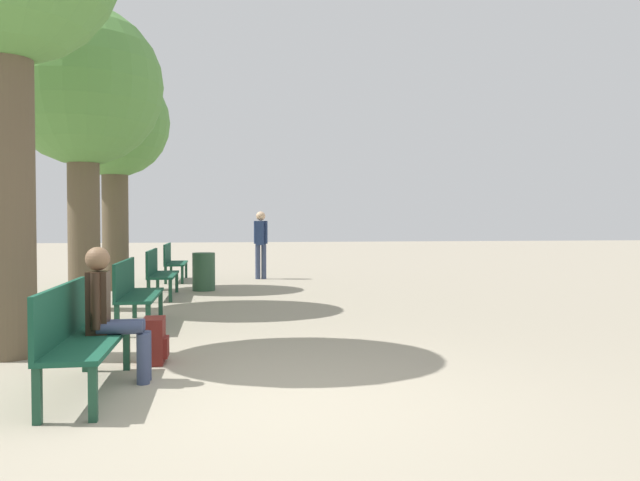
{
  "coord_description": "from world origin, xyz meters",
  "views": [
    {
      "loc": [
        -0.35,
        -4.9,
        1.43
      ],
      "look_at": [
        1.2,
        4.99,
        1.14
      ],
      "focal_mm": 35.0,
      "sensor_mm": 36.0,
      "label": 1
    }
  ],
  "objects_px": {
    "bench_row_1": "(133,289)",
    "bench_row_2": "(158,270)",
    "pedestrian_near": "(261,240)",
    "backpack": "(155,341)",
    "bench_row_0": "(76,331)",
    "tree_row_1": "(82,91)",
    "tree_row_2": "(114,129)",
    "trash_bin": "(204,272)",
    "bench_row_3": "(172,259)",
    "person_seated": "(111,310)"
  },
  "relations": [
    {
      "from": "bench_row_0",
      "to": "backpack",
      "type": "bearing_deg",
      "value": 63.72
    },
    {
      "from": "tree_row_1",
      "to": "pedestrian_near",
      "type": "relative_size",
      "value": 2.9
    },
    {
      "from": "tree_row_1",
      "to": "pedestrian_near",
      "type": "distance_m",
      "value": 6.52
    },
    {
      "from": "trash_bin",
      "to": "bench_row_3",
      "type": "bearing_deg",
      "value": 109.51
    },
    {
      "from": "bench_row_2",
      "to": "person_seated",
      "type": "height_order",
      "value": "person_seated"
    },
    {
      "from": "bench_row_3",
      "to": "backpack",
      "type": "height_order",
      "value": "bench_row_3"
    },
    {
      "from": "tree_row_2",
      "to": "trash_bin",
      "type": "relative_size",
      "value": 5.91
    },
    {
      "from": "person_seated",
      "to": "pedestrian_near",
      "type": "height_order",
      "value": "pedestrian_near"
    },
    {
      "from": "person_seated",
      "to": "backpack",
      "type": "height_order",
      "value": "person_seated"
    },
    {
      "from": "tree_row_2",
      "to": "pedestrian_near",
      "type": "height_order",
      "value": "tree_row_2"
    },
    {
      "from": "bench_row_3",
      "to": "tree_row_2",
      "type": "distance_m",
      "value": 3.59
    },
    {
      "from": "backpack",
      "to": "trash_bin",
      "type": "xyz_separation_m",
      "value": [
        0.3,
        6.75,
        0.17
      ]
    },
    {
      "from": "bench_row_0",
      "to": "bench_row_1",
      "type": "bearing_deg",
      "value": 90.0
    },
    {
      "from": "tree_row_2",
      "to": "trash_bin",
      "type": "bearing_deg",
      "value": -12.99
    },
    {
      "from": "backpack",
      "to": "bench_row_1",
      "type": "bearing_deg",
      "value": 102.67
    },
    {
      "from": "tree_row_2",
      "to": "bench_row_0",
      "type": "bearing_deg",
      "value": -82.93
    },
    {
      "from": "bench_row_0",
      "to": "pedestrian_near",
      "type": "relative_size",
      "value": 0.99
    },
    {
      "from": "tree_row_2",
      "to": "backpack",
      "type": "height_order",
      "value": "tree_row_2"
    },
    {
      "from": "bench_row_0",
      "to": "tree_row_1",
      "type": "relative_size",
      "value": 0.34
    },
    {
      "from": "bench_row_3",
      "to": "person_seated",
      "type": "distance_m",
      "value": 9.83
    },
    {
      "from": "tree_row_1",
      "to": "trash_bin",
      "type": "bearing_deg",
      "value": 54.63
    },
    {
      "from": "bench_row_3",
      "to": "trash_bin",
      "type": "xyz_separation_m",
      "value": [
        0.82,
        -2.32,
        -0.13
      ]
    },
    {
      "from": "bench_row_1",
      "to": "bench_row_2",
      "type": "height_order",
      "value": "same"
    },
    {
      "from": "tree_row_1",
      "to": "backpack",
      "type": "relative_size",
      "value": 10.71
    },
    {
      "from": "bench_row_2",
      "to": "bench_row_3",
      "type": "xyz_separation_m",
      "value": [
        0.0,
        3.38,
        0.0
      ]
    },
    {
      "from": "pedestrian_near",
      "to": "trash_bin",
      "type": "relative_size",
      "value": 2.15
    },
    {
      "from": "bench_row_2",
      "to": "tree_row_1",
      "type": "xyz_separation_m",
      "value": [
        -1.02,
        -1.54,
        3.03
      ]
    },
    {
      "from": "bench_row_3",
      "to": "pedestrian_near",
      "type": "height_order",
      "value": "pedestrian_near"
    },
    {
      "from": "tree_row_1",
      "to": "pedestrian_near",
      "type": "xyz_separation_m",
      "value": [
        3.19,
        5.07,
        -2.58
      ]
    },
    {
      "from": "tree_row_1",
      "to": "backpack",
      "type": "height_order",
      "value": "tree_row_1"
    },
    {
      "from": "bench_row_1",
      "to": "backpack",
      "type": "xyz_separation_m",
      "value": [
        0.52,
        -2.32,
        -0.3
      ]
    },
    {
      "from": "backpack",
      "to": "trash_bin",
      "type": "height_order",
      "value": "trash_bin"
    },
    {
      "from": "trash_bin",
      "to": "person_seated",
      "type": "bearing_deg",
      "value": -94.49
    },
    {
      "from": "backpack",
      "to": "trash_bin",
      "type": "relative_size",
      "value": 0.58
    },
    {
      "from": "bench_row_0",
      "to": "bench_row_3",
      "type": "distance_m",
      "value": 10.13
    },
    {
      "from": "bench_row_0",
      "to": "bench_row_2",
      "type": "xyz_separation_m",
      "value": [
        0.0,
        6.75,
        0.0
      ]
    },
    {
      "from": "tree_row_1",
      "to": "bench_row_1",
      "type": "bearing_deg",
      "value": -60.96
    },
    {
      "from": "bench_row_1",
      "to": "person_seated",
      "type": "distance_m",
      "value": 3.09
    },
    {
      "from": "bench_row_0",
      "to": "trash_bin",
      "type": "relative_size",
      "value": 2.12
    },
    {
      "from": "bench_row_2",
      "to": "pedestrian_near",
      "type": "distance_m",
      "value": 4.17
    },
    {
      "from": "bench_row_1",
      "to": "bench_row_0",
      "type": "bearing_deg",
      "value": -90.0
    },
    {
      "from": "tree_row_2",
      "to": "person_seated",
      "type": "xyz_separation_m",
      "value": [
        1.25,
        -7.94,
        -2.74
      ]
    },
    {
      "from": "bench_row_0",
      "to": "bench_row_2",
      "type": "height_order",
      "value": "same"
    },
    {
      "from": "tree_row_2",
      "to": "trash_bin",
      "type": "distance_m",
      "value": 3.55
    },
    {
      "from": "bench_row_2",
      "to": "person_seated",
      "type": "distance_m",
      "value": 6.46
    },
    {
      "from": "bench_row_1",
      "to": "pedestrian_near",
      "type": "bearing_deg",
      "value": 72.61
    },
    {
      "from": "pedestrian_near",
      "to": "backpack",
      "type": "bearing_deg",
      "value": -100.1
    },
    {
      "from": "bench_row_2",
      "to": "bench_row_3",
      "type": "relative_size",
      "value": 1.0
    },
    {
      "from": "tree_row_2",
      "to": "bench_row_2",
      "type": "bearing_deg",
      "value": -55.46
    },
    {
      "from": "tree_row_2",
      "to": "pedestrian_near",
      "type": "bearing_deg",
      "value": 32.78
    }
  ]
}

